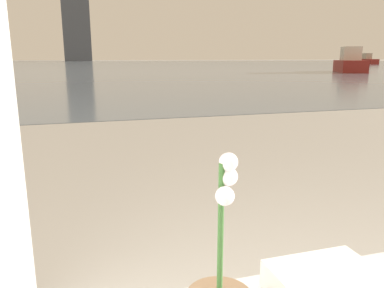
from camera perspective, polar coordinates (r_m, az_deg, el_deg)
The scene contains 5 objects.
towel_stack at distance 1.02m, azimuth 19.86°, elevation -19.84°, with size 0.26×0.20×0.08m.
harbor_water at distance 61.80m, azimuth -16.58°, elevation 11.53°, with size 180.00×110.00×0.01m.
harbor_boat_1 at distance 68.23m, azimuth 24.86°, elevation 11.50°, with size 1.77×4.70×1.74m.
harbor_boat_3 at distance 31.65m, azimuth 22.92°, elevation 11.27°, with size 3.99×5.24×1.89m.
skyline_tower_2 at distance 118.29m, azimuth -17.28°, elevation 17.79°, with size 7.53×8.25×23.91m.
Camera 1 is at (-0.67, 0.21, 1.13)m, focal length 35.00 mm.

